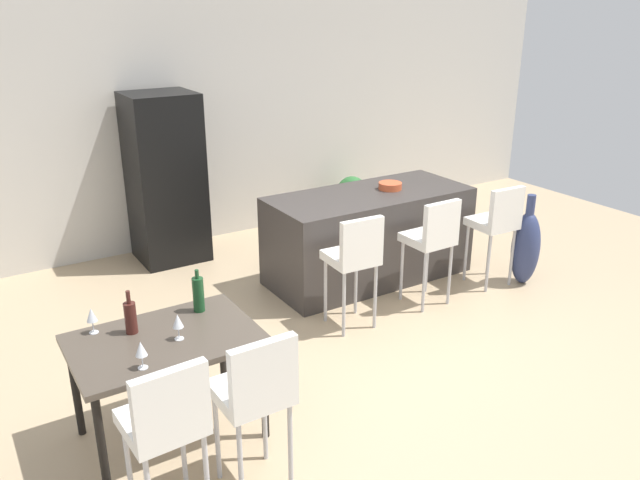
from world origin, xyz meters
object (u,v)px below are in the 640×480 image
object	(u,v)px
bar_chair_right	(497,220)
dining_chair_far	(256,390)
dining_chair_near	(166,420)
wine_glass_left	(178,321)
wine_bottle_inner	(198,294)
dining_table	(165,349)
potted_plant	(352,195)
wine_glass_far	(141,349)
wine_bottle_right	(131,317)
wine_glass_middle	(92,315)
bar_chair_left	(355,255)
refrigerator	(165,179)
fruit_bowl	(390,186)
floor_vase	(526,247)
kitchen_island	(369,236)
bar_chair_middle	(433,236)

from	to	relation	value
bar_chair_right	dining_chair_far	size ratio (longest dim) A/B	1.00
dining_chair_near	wine_glass_left	distance (m)	0.79
bar_chair_right	wine_bottle_inner	distance (m)	3.29
dining_table	potted_plant	size ratio (longest dim) A/B	1.96
bar_chair_right	wine_glass_far	bearing A→B (deg)	-167.09
bar_chair_right	wine_glass_left	xyz separation A→B (m)	(-3.52, -0.66, 0.17)
wine_bottle_inner	dining_chair_far	bearing A→B (deg)	-93.92
wine_bottle_right	wine_glass_middle	size ratio (longest dim) A/B	1.69
dining_chair_far	wine_glass_far	distance (m)	0.71
bar_chair_left	wine_glass_middle	xyz separation A→B (m)	(-2.24, -0.30, 0.17)
wine_glass_far	wine_bottle_inner	bearing A→B (deg)	42.76
wine_bottle_right	refrigerator	distance (m)	3.12
bar_chair_left	wine_glass_far	distance (m)	2.28
refrigerator	potted_plant	xyz separation A→B (m)	(2.46, -0.01, -0.57)
wine_bottle_right	wine_bottle_inner	size ratio (longest dim) A/B	0.96
wine_glass_far	fruit_bowl	distance (m)	3.55
dining_chair_far	floor_vase	distance (m)	3.85
kitchen_island	bar_chair_right	distance (m)	1.29
fruit_bowl	potted_plant	distance (m)	1.84
dining_chair_near	wine_glass_left	xyz separation A→B (m)	(0.33, 0.70, 0.17)
bar_chair_middle	dining_table	world-z (taller)	bar_chair_middle
wine_bottle_inner	wine_glass_left	size ratio (longest dim) A/B	1.75
kitchen_island	wine_glass_far	xyz separation A→B (m)	(-2.86, -1.70, 0.40)
dining_chair_near	dining_chair_far	distance (m)	0.52
bar_chair_left	wine_glass_left	distance (m)	1.93
potted_plant	wine_bottle_right	bearing A→B (deg)	-142.22
dining_chair_near	fruit_bowl	xyz separation A→B (m)	(3.15, 2.19, 0.26)
refrigerator	wine_bottle_inner	bearing A→B (deg)	-104.83
wine_bottle_inner	refrigerator	world-z (taller)	refrigerator
dining_chair_near	wine_glass_middle	bearing A→B (deg)	95.61
wine_bottle_right	potted_plant	xyz separation A→B (m)	(3.69, 2.86, -0.51)
kitchen_island	wine_bottle_inner	bearing A→B (deg)	-152.67
kitchen_island	wine_glass_far	distance (m)	3.36
wine_glass_left	potted_plant	size ratio (longest dim) A/B	0.29
refrigerator	wine_bottle_right	bearing A→B (deg)	-113.14
kitchen_island	dining_chair_far	size ratio (longest dim) A/B	1.99
dining_chair_near	floor_vase	bearing A→B (deg)	16.41
dining_chair_near	dining_chair_far	bearing A→B (deg)	-0.01
wine_glass_far	dining_chair_far	bearing A→B (deg)	-45.06
wine_glass_left	refrigerator	distance (m)	3.27
bar_chair_right	wine_bottle_right	distance (m)	3.77
dining_chair_near	wine_glass_far	world-z (taller)	dining_chair_near
wine_bottle_inner	potted_plant	world-z (taller)	wine_bottle_inner
kitchen_island	wine_bottle_right	xyz separation A→B (m)	(-2.79, -1.25, 0.39)
wine_glass_middle	fruit_bowl	world-z (taller)	fruit_bowl
wine_bottle_inner	fruit_bowl	bearing A→B (deg)	24.94
fruit_bowl	bar_chair_middle	bearing A→B (deg)	-99.33
bar_chair_right	wine_bottle_right	xyz separation A→B (m)	(-3.75, -0.42, 0.15)
wine_glass_left	wine_glass_far	bearing A→B (deg)	-144.56
dining_chair_far	floor_vase	bearing A→B (deg)	18.60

